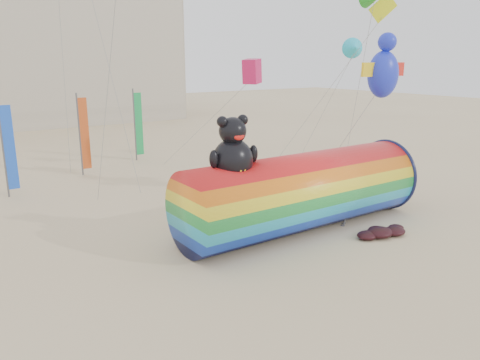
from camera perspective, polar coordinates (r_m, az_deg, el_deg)
ground at (r=18.45m, az=1.40°, el=-8.42°), size 160.00×160.00×0.00m
windsock_assembly at (r=20.29m, az=7.58°, el=-1.19°), size 11.42×3.48×5.27m
kite_handler at (r=21.26m, az=12.61°, el=-3.32°), size 0.70×0.68×1.62m
fabric_bundle at (r=20.60m, az=16.94°, el=-6.07°), size 2.62×1.35×0.41m
festival_banners at (r=31.08m, az=-18.58°, el=5.31°), size 10.04×5.12×5.20m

